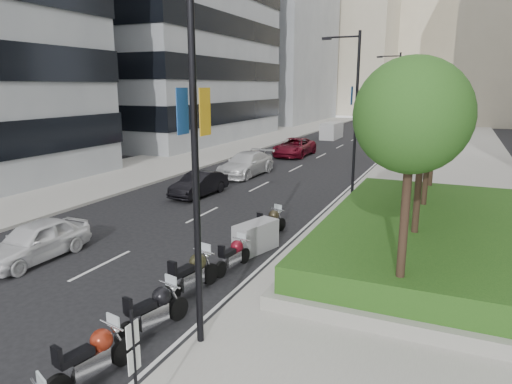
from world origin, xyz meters
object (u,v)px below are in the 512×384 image
Objects in this scene: car_b at (199,184)px; lamp_post_1 at (354,106)px; delivery_van at (331,131)px; motorcycle_2 at (155,310)px; motorcycle_1 at (93,357)px; motorcycle_4 at (233,255)px; car_c at (246,164)px; motorcycle_5 at (256,237)px; lamp_post_0 at (188,136)px; motorcycle_6 at (271,222)px; motorcycle_3 at (192,274)px; car_a at (35,241)px; parking_sign at (135,365)px; lamp_post_2 at (396,98)px; car_d at (294,147)px.

lamp_post_1 is at bearing 29.12° from car_b.
motorcycle_2 is at bearing -80.17° from delivery_van.
delivery_van reaches higher than motorcycle_1.
lamp_post_1 is 3.97× the size of motorcycle_2.
car_c is (-6.75, 15.48, 0.27)m from motorcycle_4.
lamp_post_1 is 11.54m from motorcycle_5.
delivery_van reaches higher than car_b.
lamp_post_0 reaches higher than motorcycle_6.
motorcycle_3 is at bearing -95.89° from lamp_post_1.
motorcycle_2 is 0.54× the size of car_a.
motorcycle_1 is 23.10m from car_c.
car_c reaches higher than car_a.
motorcycle_4 is at bearing -162.88° from motorcycle_5.
parking_sign is at bearing -152.22° from motorcycle_5.
motorcycle_3 reaches higher than motorcycle_6.
lamp_post_2 is 26.93m from motorcycle_6.
lamp_post_1 reaches higher than motorcycle_2.
lamp_post_2 is 32.97m from motorcycle_3.
car_d is at bearing 32.19° from motorcycle_5.
car_c is at bearing 111.70° from lamp_post_0.
lamp_post_2 reaches higher than motorcycle_2.
motorcycle_2 is 14.85m from car_b.
motorcycle_1 is at bearing 154.13° from parking_sign.
parking_sign is at bearing -58.22° from car_b.
car_d is at bearing 89.73° from car_a.
motorcycle_4 is 40.54m from delivery_van.
car_a reaches higher than motorcycle_6.
car_d is (-6.60, 23.47, 0.22)m from motorcycle_5.
car_d is (-7.83, 29.91, -4.27)m from lamp_post_0.
motorcycle_5 is at bearing -78.69° from delivery_van.
lamp_post_2 is 2.01× the size of delivery_van.
motorcycle_6 is at bearing 15.37° from motorcycle_2.
motorcycle_6 is 22.35m from car_d.
lamp_post_2 reaches higher than car_d.
parking_sign is 1.10× the size of motorcycle_2.
motorcycle_5 is at bearing 30.09° from car_a.
motorcycle_3 is 1.19× the size of motorcycle_6.
car_d is at bearing 94.38° from car_b.
lamp_post_1 is 2.19× the size of car_b.
motorcycle_4 is at bearing -75.19° from car_d.
car_b is (-6.60, 6.95, 0.11)m from motorcycle_5.
car_a is 0.73× the size of car_d.
lamp_post_2 reaches higher than car_c.
car_b is at bearing 60.03° from motorcycle_5.
parking_sign is at bearing -153.65° from motorcycle_6.
lamp_post_2 is at bearing 33.24° from car_d.
car_b is at bearing 117.38° from parking_sign.
motorcycle_3 is at bearing 122.52° from lamp_post_0.
delivery_van is at bearing 106.78° from lamp_post_1.
motorcycle_5 is 2.05m from motorcycle_6.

